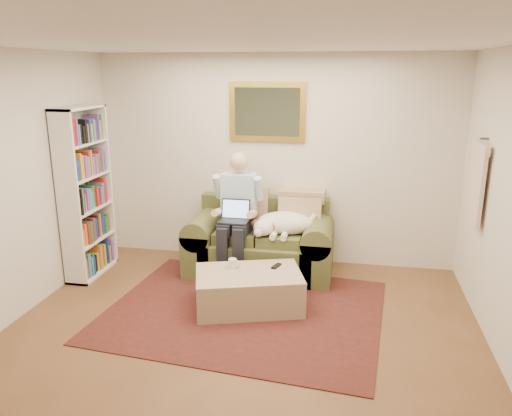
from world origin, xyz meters
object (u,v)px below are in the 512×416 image
(sleeping_dog, at_px, (285,223))
(coffee_mug, at_px, (232,263))
(seated_man, at_px, (236,217))
(ottoman, at_px, (249,290))
(laptop, at_px, (235,215))
(sofa, at_px, (260,248))
(bookshelf, at_px, (85,193))

(sleeping_dog, height_order, coffee_mug, sleeping_dog)
(seated_man, xyz_separation_m, sleeping_dog, (0.57, 0.07, -0.07))
(seated_man, distance_m, sleeping_dog, 0.58)
(ottoman, distance_m, coffee_mug, 0.33)
(laptop, height_order, coffee_mug, laptop)
(sofa, height_order, laptop, laptop)
(sleeping_dog, relative_size, ottoman, 0.67)
(sofa, height_order, bookshelf, bookshelf)
(sofa, xyz_separation_m, seated_man, (-0.26, -0.16, 0.43))
(sofa, distance_m, ottoman, 0.99)
(ottoman, bearing_deg, seated_man, 111.31)
(seated_man, xyz_separation_m, ottoman, (0.32, -0.82, -0.54))
(coffee_mug, bearing_deg, seated_man, 99.97)
(laptop, bearing_deg, bookshelf, -173.52)
(seated_man, relative_size, ottoman, 1.37)
(sofa, height_order, sleeping_dog, sofa)
(sofa, bearing_deg, seated_man, -148.55)
(ottoman, bearing_deg, coffee_mug, 153.10)
(coffee_mug, height_order, bookshelf, bookshelf)
(coffee_mug, xyz_separation_m, bookshelf, (-1.88, 0.45, 0.56))
(seated_man, xyz_separation_m, laptop, (-0.00, -0.07, 0.04))
(sofa, bearing_deg, sleeping_dog, -15.74)
(seated_man, relative_size, sleeping_dog, 2.04)
(sleeping_dog, height_order, ottoman, sleeping_dog)
(sofa, relative_size, bookshelf, 0.87)
(seated_man, height_order, coffee_mug, seated_man)
(seated_man, bearing_deg, sofa, 31.45)
(sofa, bearing_deg, bookshelf, -168.04)
(laptop, xyz_separation_m, bookshelf, (-1.75, -0.20, 0.23))
(sleeping_dog, relative_size, coffee_mug, 7.17)
(laptop, height_order, bookshelf, bookshelf)
(sofa, xyz_separation_m, sleeping_dog, (0.31, -0.09, 0.37))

